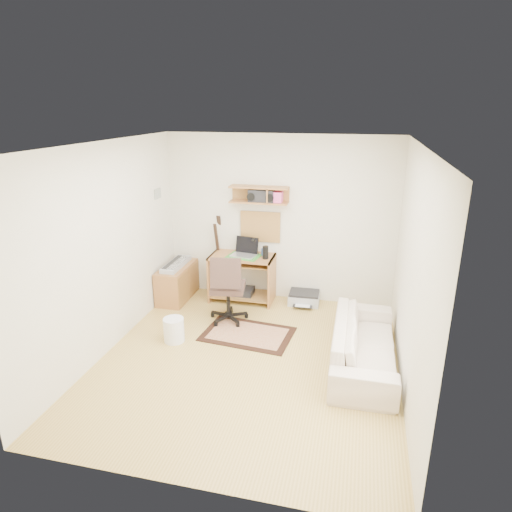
% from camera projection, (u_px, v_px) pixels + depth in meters
% --- Properties ---
extents(floor, '(3.60, 4.00, 0.01)m').
position_uv_depth(floor, '(248.00, 360.00, 5.53)').
color(floor, tan).
rests_on(floor, ground).
extents(ceiling, '(3.60, 4.00, 0.01)m').
position_uv_depth(ceiling, '(247.00, 144.00, 4.69)').
color(ceiling, white).
rests_on(ceiling, ground).
extents(back_wall, '(3.60, 0.01, 2.60)m').
position_uv_depth(back_wall, '(279.00, 219.00, 6.96)').
color(back_wall, beige).
rests_on(back_wall, ground).
extents(left_wall, '(0.01, 4.00, 2.60)m').
position_uv_depth(left_wall, '(106.00, 250.00, 5.50)').
color(left_wall, beige).
rests_on(left_wall, ground).
extents(right_wall, '(0.01, 4.00, 2.60)m').
position_uv_depth(right_wall, '(413.00, 274.00, 4.72)').
color(right_wall, beige).
rests_on(right_wall, ground).
extents(wall_shelf, '(0.90, 0.25, 0.26)m').
position_uv_depth(wall_shelf, '(259.00, 195.00, 6.77)').
color(wall_shelf, '#A86E3B').
rests_on(wall_shelf, back_wall).
extents(cork_board, '(0.64, 0.03, 0.49)m').
position_uv_depth(cork_board, '(260.00, 227.00, 7.04)').
color(cork_board, tan).
rests_on(cork_board, back_wall).
extents(wall_photo, '(0.02, 0.20, 0.15)m').
position_uv_depth(wall_photo, '(158.00, 194.00, 6.75)').
color(wall_photo, '#4C8CBF').
rests_on(wall_photo, left_wall).
extents(desk, '(1.00, 0.55, 0.75)m').
position_uv_depth(desk, '(242.00, 278.00, 7.11)').
color(desk, '#A86E3B').
rests_on(desk, floor).
extents(laptop, '(0.43, 0.43, 0.29)m').
position_uv_depth(laptop, '(244.00, 248.00, 6.92)').
color(laptop, silver).
rests_on(laptop, desk).
extents(speaker, '(0.09, 0.09, 0.20)m').
position_uv_depth(speaker, '(265.00, 252.00, 6.83)').
color(speaker, black).
rests_on(speaker, desk).
extents(desk_lamp, '(0.09, 0.09, 0.26)m').
position_uv_depth(desk_lamp, '(257.00, 246.00, 7.04)').
color(desk_lamp, black).
rests_on(desk_lamp, desk).
extents(pencil_cup, '(0.08, 0.08, 0.11)m').
position_uv_depth(pencil_cup, '(264.00, 252.00, 7.00)').
color(pencil_cup, '#304D90').
rests_on(pencil_cup, desk).
extents(boombox, '(0.39, 0.18, 0.20)m').
position_uv_depth(boombox, '(262.00, 196.00, 6.77)').
color(boombox, black).
rests_on(boombox, wall_shelf).
extents(rug, '(1.27, 0.92, 0.02)m').
position_uv_depth(rug, '(248.00, 334.00, 6.14)').
color(rug, '#CBB288').
rests_on(rug, floor).
extents(task_chair, '(0.61, 0.61, 1.04)m').
position_uv_depth(task_chair, '(228.00, 287.00, 6.38)').
color(task_chair, '#3B2922').
rests_on(task_chair, floor).
extents(cabinet, '(0.40, 0.90, 0.55)m').
position_uv_depth(cabinet, '(177.00, 282.00, 7.21)').
color(cabinet, '#A86E3B').
rests_on(cabinet, floor).
extents(music_keyboard, '(0.23, 0.75, 0.07)m').
position_uv_depth(music_keyboard, '(176.00, 264.00, 7.11)').
color(music_keyboard, '#B2B5BA').
rests_on(music_keyboard, cabinet).
extents(guitar, '(0.39, 0.30, 1.32)m').
position_uv_depth(guitar, '(217.00, 256.00, 7.25)').
color(guitar, '#AC6D35').
rests_on(guitar, floor).
extents(waste_basket, '(0.34, 0.34, 0.33)m').
position_uv_depth(waste_basket, '(174.00, 330.00, 5.92)').
color(waste_basket, white).
rests_on(waste_basket, floor).
extents(printer, '(0.49, 0.39, 0.18)m').
position_uv_depth(printer, '(304.00, 298.00, 7.08)').
color(printer, '#A5A8AA').
rests_on(printer, floor).
extents(sofa, '(0.54, 1.86, 0.73)m').
position_uv_depth(sofa, '(365.00, 337.00, 5.34)').
color(sofa, beige).
rests_on(sofa, floor).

